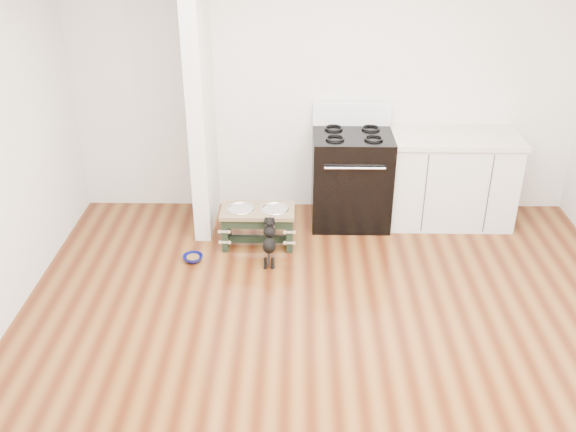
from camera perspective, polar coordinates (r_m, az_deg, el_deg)
The scene contains 8 objects.
ground at distance 4.74m, azimuth 4.14°, elevation -12.61°, with size 5.00×5.00×0.00m, color #471D0C.
room_shell at distance 3.90m, azimuth 4.94°, elevation 5.92°, with size 5.00×5.00×5.00m.
partition_wall at distance 6.03m, azimuth -7.82°, elevation 10.94°, with size 0.15×0.80×2.70m, color silver.
oven_range at distance 6.34m, azimuth 5.63°, elevation 3.50°, with size 0.76×0.69×1.14m.
cabinet_run at distance 6.52m, azimuth 14.23°, elevation 3.21°, with size 1.24×0.64×0.91m.
dog_feeder at distance 5.96m, azimuth -2.71°, elevation -0.33°, with size 0.68×0.36×0.39m.
puppy at distance 5.70m, azimuth -1.67°, elevation -2.15°, with size 0.12×0.35×0.41m.
floor_bowl at distance 5.87m, azimuth -8.45°, elevation -3.73°, with size 0.19×0.19×0.06m.
Camera 1 is at (-0.27, -3.61, 3.05)m, focal length 40.00 mm.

